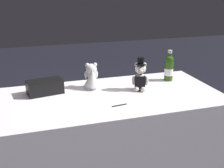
% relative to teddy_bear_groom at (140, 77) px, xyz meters
% --- Properties ---
extents(reception_table, '(1.87, 0.93, 0.76)m').
position_rel_teddy_bear_groom_xyz_m(reception_table, '(0.28, 0.05, -0.50)').
color(reception_table, white).
rests_on(reception_table, ground_plane).
extents(teddy_bear_groom, '(0.14, 0.14, 0.29)m').
position_rel_teddy_bear_groom_xyz_m(teddy_bear_groom, '(0.00, 0.00, 0.00)').
color(teddy_bear_groom, silver).
rests_on(teddy_bear_groom, reception_table).
extents(teddy_bear_bride, '(0.17, 0.22, 0.23)m').
position_rel_teddy_bear_groom_xyz_m(teddy_bear_bride, '(0.40, -0.17, -0.02)').
color(teddy_bear_bride, white).
rests_on(teddy_bear_bride, reception_table).
extents(champagne_bottle, '(0.08, 0.08, 0.30)m').
position_rel_teddy_bear_groom_xyz_m(champagne_bottle, '(-0.37, -0.17, 0.01)').
color(champagne_bottle, '#294F12').
rests_on(champagne_bottle, reception_table).
extents(signing_pen, '(0.13, 0.03, 0.01)m').
position_rel_teddy_bear_groom_xyz_m(signing_pen, '(0.29, 0.28, -0.12)').
color(signing_pen, black).
rests_on(signing_pen, reception_table).
extents(gift_case_black, '(0.32, 0.21, 0.12)m').
position_rel_teddy_bear_groom_xyz_m(gift_case_black, '(0.82, -0.16, -0.06)').
color(gift_case_black, black).
rests_on(gift_case_black, reception_table).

